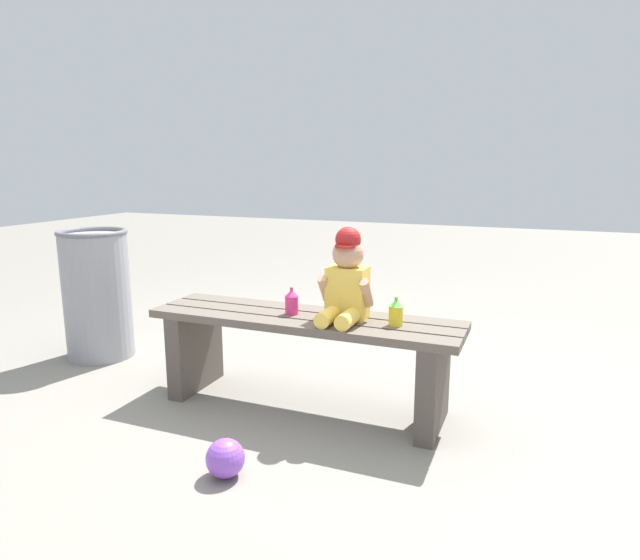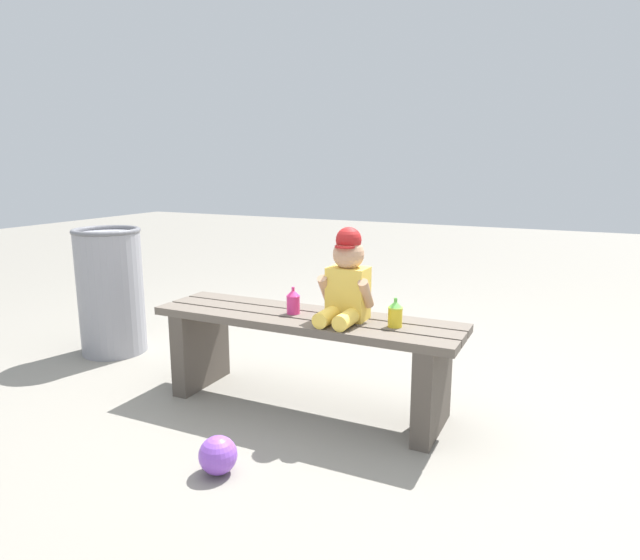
{
  "view_description": "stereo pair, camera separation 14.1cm",
  "coord_description": "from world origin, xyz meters",
  "px_view_note": "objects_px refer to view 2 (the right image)",
  "views": [
    {
      "loc": [
        0.96,
        -2.19,
        1.11
      ],
      "look_at": [
        0.1,
        -0.05,
        0.62
      ],
      "focal_mm": 30.97,
      "sensor_mm": 36.0,
      "label": 1
    },
    {
      "loc": [
        1.09,
        -2.13,
        1.11
      ],
      "look_at": [
        0.1,
        -0.05,
        0.62
      ],
      "focal_mm": 30.97,
      "sensor_mm": 36.0,
      "label": 2
    }
  ],
  "objects_px": {
    "child_figure": "(347,280)",
    "sippy_cup_left": "(293,301)",
    "toy_ball": "(218,455)",
    "trash_bin": "(111,291)",
    "sippy_cup_right": "(395,313)",
    "park_bench": "(305,346)"
  },
  "relations": [
    {
      "from": "sippy_cup_left",
      "to": "toy_ball",
      "type": "xyz_separation_m",
      "value": [
        0.03,
        -0.64,
        -0.43
      ]
    },
    {
      "from": "child_figure",
      "to": "trash_bin",
      "type": "bearing_deg",
      "value": 173.57
    },
    {
      "from": "trash_bin",
      "to": "sippy_cup_right",
      "type": "bearing_deg",
      "value": -6.06
    },
    {
      "from": "child_figure",
      "to": "sippy_cup_left",
      "type": "xyz_separation_m",
      "value": [
        -0.26,
        -0.01,
        -0.12
      ]
    },
    {
      "from": "child_figure",
      "to": "trash_bin",
      "type": "relative_size",
      "value": 0.55
    },
    {
      "from": "park_bench",
      "to": "trash_bin",
      "type": "xyz_separation_m",
      "value": [
        -1.38,
        0.19,
        0.08
      ]
    },
    {
      "from": "sippy_cup_left",
      "to": "sippy_cup_right",
      "type": "relative_size",
      "value": 1.0
    },
    {
      "from": "toy_ball",
      "to": "sippy_cup_left",
      "type": "bearing_deg",
      "value": 92.9
    },
    {
      "from": "child_figure",
      "to": "sippy_cup_left",
      "type": "bearing_deg",
      "value": -176.99
    },
    {
      "from": "sippy_cup_left",
      "to": "toy_ball",
      "type": "bearing_deg",
      "value": -87.1
    },
    {
      "from": "sippy_cup_right",
      "to": "park_bench",
      "type": "bearing_deg",
      "value": 179.61
    },
    {
      "from": "sippy_cup_right",
      "to": "toy_ball",
      "type": "bearing_deg",
      "value": -124.9
    },
    {
      "from": "child_figure",
      "to": "toy_ball",
      "type": "distance_m",
      "value": 0.88
    },
    {
      "from": "park_bench",
      "to": "child_figure",
      "type": "height_order",
      "value": "child_figure"
    },
    {
      "from": "toy_ball",
      "to": "trash_bin",
      "type": "xyz_separation_m",
      "value": [
        -1.35,
        0.83,
        0.3
      ]
    },
    {
      "from": "park_bench",
      "to": "toy_ball",
      "type": "relative_size",
      "value": 10.09
    },
    {
      "from": "child_figure",
      "to": "trash_bin",
      "type": "height_order",
      "value": "child_figure"
    },
    {
      "from": "park_bench",
      "to": "child_figure",
      "type": "bearing_deg",
      "value": 3.09
    },
    {
      "from": "sippy_cup_right",
      "to": "toy_ball",
      "type": "relative_size",
      "value": 0.88
    },
    {
      "from": "sippy_cup_left",
      "to": "trash_bin",
      "type": "bearing_deg",
      "value": 171.76
    },
    {
      "from": "child_figure",
      "to": "sippy_cup_right",
      "type": "distance_m",
      "value": 0.25
    },
    {
      "from": "child_figure",
      "to": "sippy_cup_right",
      "type": "xyz_separation_m",
      "value": [
        0.23,
        -0.01,
        -0.12
      ]
    }
  ]
}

